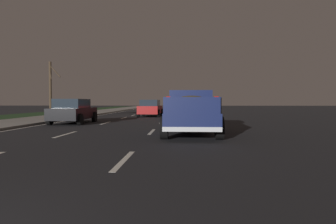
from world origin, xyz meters
The scene contains 9 objects.
ground centered at (27.00, 0.00, 0.00)m, with size 144.00×144.00×0.00m, color black.
sidewalk_shoulder centered at (27.00, 7.45, 0.06)m, with size 108.00×4.00×0.12m, color gray.
grass_verge centered at (27.00, 12.45, 0.00)m, with size 108.00×6.00×0.01m, color #1E3819.
lane_markings centered at (30.40, 3.09, 0.00)m, with size 108.00×7.04×0.01m.
pickup_truck centered at (11.06, -3.50, 0.98)m, with size 5.45×2.34×1.87m.
sedan_black centered at (16.88, 3.73, 0.78)m, with size 4.42×2.05×1.54m.
sedan_red centered at (25.85, -0.23, 0.78)m, with size 4.45×2.11×1.54m.
sedan_blue centered at (22.06, -3.44, 0.78)m, with size 4.42×2.06×1.54m.
bare_tree_far centered at (30.53, 11.27, 3.00)m, with size 1.43×1.73×5.75m.
Camera 1 is at (-1.63, -3.10, 1.38)m, focal length 31.86 mm.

